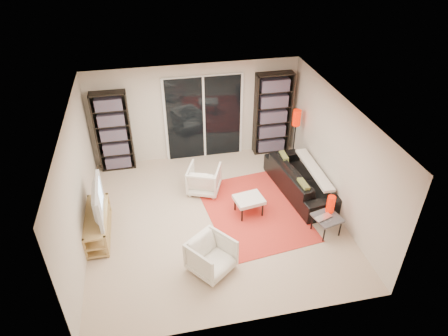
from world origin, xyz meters
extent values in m
plane|color=beige|center=(0.00, 0.00, 0.00)|extent=(5.00, 5.00, 0.00)
cube|color=beige|center=(0.00, 2.50, 1.20)|extent=(5.00, 0.02, 2.40)
cube|color=beige|center=(0.00, -2.50, 1.20)|extent=(5.00, 0.02, 2.40)
cube|color=beige|center=(-2.50, 0.00, 1.20)|extent=(0.02, 5.00, 2.40)
cube|color=beige|center=(2.50, 0.00, 1.20)|extent=(0.02, 5.00, 2.40)
cube|color=white|center=(0.00, 0.00, 2.40)|extent=(5.00, 5.00, 0.02)
cube|color=white|center=(0.20, 2.47, 1.05)|extent=(1.92, 0.06, 2.16)
cube|color=black|center=(0.20, 2.44, 1.05)|extent=(1.80, 0.02, 2.10)
cube|color=white|center=(0.20, 2.42, 1.05)|extent=(0.05, 0.02, 2.10)
cube|color=black|center=(-1.95, 2.34, 0.97)|extent=(0.80, 0.30, 1.95)
cube|color=brown|center=(-1.95, 2.32, 0.97)|extent=(0.70, 0.22, 1.85)
cube|color=black|center=(1.90, 2.34, 1.05)|extent=(0.90, 0.30, 2.10)
cube|color=brown|center=(1.90, 2.32, 1.05)|extent=(0.80, 0.22, 2.00)
cube|color=tan|center=(-2.30, -0.04, 0.48)|extent=(0.43, 1.35, 0.04)
cube|color=tan|center=(-2.30, -0.04, 0.25)|extent=(0.43, 1.35, 0.03)
cube|color=tan|center=(-2.30, -0.04, 0.06)|extent=(0.43, 1.35, 0.04)
cube|color=tan|center=(-2.49, -0.67, 0.25)|extent=(0.05, 0.05, 0.50)
cube|color=tan|center=(-2.49, 0.59, 0.25)|extent=(0.05, 0.05, 0.50)
cube|color=tan|center=(-2.12, -0.67, 0.25)|extent=(0.05, 0.05, 0.50)
cube|color=tan|center=(-2.12, 0.59, 0.25)|extent=(0.05, 0.05, 0.50)
imported|color=black|center=(-2.28, -0.04, 0.82)|extent=(0.20, 1.13, 0.65)
cube|color=red|center=(0.84, 0.03, 0.01)|extent=(2.18, 2.77, 0.01)
imported|color=black|center=(2.03, 0.50, 0.31)|extent=(1.12, 2.24, 0.63)
imported|color=white|center=(-0.06, 0.96, 0.31)|extent=(0.88, 0.89, 0.63)
imported|color=white|center=(-0.32, -1.34, 0.32)|extent=(0.97, 0.98, 0.64)
cube|color=white|center=(0.71, 0.00, 0.36)|extent=(0.64, 0.55, 0.08)
cylinder|color=black|center=(0.51, -0.22, 0.16)|extent=(0.04, 0.04, 0.32)
cylinder|color=black|center=(0.45, 0.14, 0.16)|extent=(0.04, 0.04, 0.32)
cylinder|color=black|center=(0.96, -0.15, 0.16)|extent=(0.04, 0.04, 0.32)
cylinder|color=black|center=(0.90, 0.22, 0.16)|extent=(0.04, 0.04, 0.32)
cube|color=#47474C|center=(2.03, -0.87, 0.38)|extent=(0.58, 0.58, 0.04)
cylinder|color=black|center=(1.89, -1.11, 0.19)|extent=(0.03, 0.03, 0.38)
cylinder|color=black|center=(1.80, -0.74, 0.19)|extent=(0.03, 0.03, 0.38)
cylinder|color=black|center=(2.26, -1.01, 0.19)|extent=(0.03, 0.03, 0.38)
cylinder|color=black|center=(2.17, -0.64, 0.19)|extent=(0.03, 0.03, 0.38)
imported|color=silver|center=(1.95, -0.94, 0.41)|extent=(0.41, 0.33, 0.03)
cylinder|color=#C11200|center=(2.14, -0.72, 0.58)|extent=(0.16, 0.16, 0.35)
cylinder|color=black|center=(2.28, 1.70, 0.01)|extent=(0.21, 0.21, 0.03)
cylinder|color=black|center=(2.28, 1.70, 0.53)|extent=(0.03, 0.03, 1.06)
cylinder|color=#C11200|center=(2.28, 1.70, 1.22)|extent=(0.19, 0.19, 0.38)
camera|label=1|loc=(-1.09, -6.17, 5.43)|focal=32.00mm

